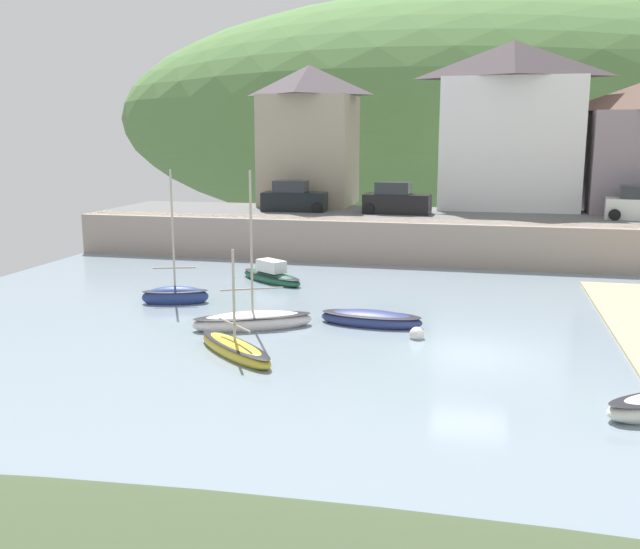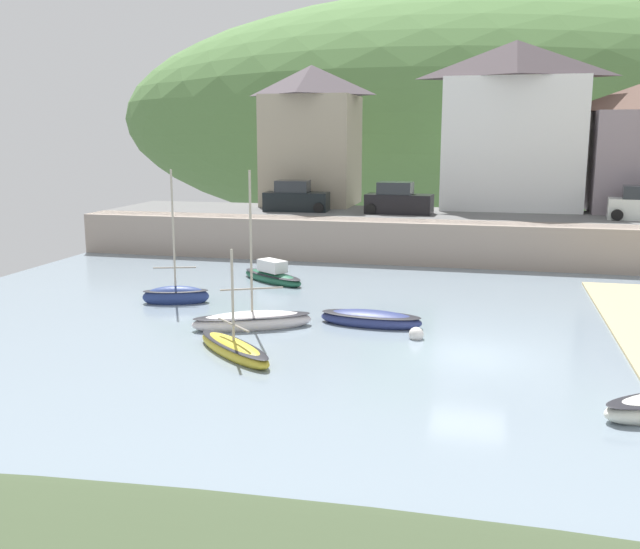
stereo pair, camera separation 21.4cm
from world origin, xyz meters
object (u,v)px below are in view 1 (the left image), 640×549
object	(u,v)px
motorboat_with_cabin	(371,319)
waterfront_building_centre	(510,125)
mooring_buoy	(417,334)
parked_car_near_slipway	(294,198)
sailboat_white_hull	(235,349)
dinghy_open_wooden	(271,276)
sailboat_blue_trim	(175,295)
sailboat_tall_mast	(253,321)
parked_car_by_wall	(396,201)
waterfront_building_left	(309,135)

from	to	relation	value
motorboat_with_cabin	waterfront_building_centre	bearing A→B (deg)	81.00
mooring_buoy	parked_car_near_slipway	bearing A→B (deg)	116.97
sailboat_white_hull	dinghy_open_wooden	size ratio (longest dim) A/B	0.93
sailboat_blue_trim	sailboat_tall_mast	distance (m)	5.54
motorboat_with_cabin	sailboat_white_hull	world-z (taller)	sailboat_white_hull
parked_car_by_wall	mooring_buoy	xyz separation A→B (m)	(3.17, -19.22, -3.04)
parked_car_near_slipway	parked_car_by_wall	xyz separation A→B (m)	(6.61, 0.00, 0.00)
waterfront_building_centre	parked_car_by_wall	distance (m)	9.36
waterfront_building_left	parked_car_by_wall	size ratio (longest dim) A/B	2.26
waterfront_building_left	parked_car_near_slipway	bearing A→B (deg)	-89.13
waterfront_building_left	mooring_buoy	distance (m)	26.64
motorboat_with_cabin	dinghy_open_wooden	distance (m)	9.30
sailboat_white_hull	motorboat_with_cabin	bearing A→B (deg)	93.25
waterfront_building_centre	sailboat_tall_mast	distance (m)	26.75
sailboat_white_hull	parked_car_near_slipway	world-z (taller)	parked_car_near_slipway
parked_car_by_wall	motorboat_with_cabin	bearing A→B (deg)	-82.42
sailboat_blue_trim	mooring_buoy	xyz separation A→B (m)	(10.79, -3.13, -0.18)
waterfront_building_centre	parked_car_by_wall	xyz separation A→B (m)	(-6.77, -4.50, -4.64)
dinghy_open_wooden	sailboat_white_hull	bearing A→B (deg)	-43.47
parked_car_near_slipway	mooring_buoy	xyz separation A→B (m)	(9.78, -19.22, -3.04)
waterfront_building_centre	dinghy_open_wooden	size ratio (longest dim) A/B	2.56
motorboat_with_cabin	dinghy_open_wooden	xyz separation A→B (m)	(-6.14, 6.98, 0.07)
parked_car_near_slipway	waterfront_building_centre	bearing A→B (deg)	15.50
sailboat_white_hull	mooring_buoy	xyz separation A→B (m)	(5.71, 3.35, -0.07)
waterfront_building_left	sailboat_white_hull	world-z (taller)	waterfront_building_left
mooring_buoy	parked_car_by_wall	bearing A→B (deg)	99.38
dinghy_open_wooden	waterfront_building_left	bearing A→B (deg)	132.11
motorboat_with_cabin	parked_car_near_slipway	distance (m)	19.63
motorboat_with_cabin	parked_car_by_wall	xyz separation A→B (m)	(-1.27, 17.73, 2.97)
sailboat_white_hull	sailboat_tall_mast	bearing A→B (deg)	139.83
waterfront_building_centre	sailboat_blue_trim	size ratio (longest dim) A/B	1.78
waterfront_building_left	waterfront_building_centre	xyz separation A→B (m)	(13.45, -0.00, 0.62)
waterfront_building_left	sailboat_tall_mast	distance (m)	24.97
sailboat_blue_trim	sailboat_white_hull	xyz separation A→B (m)	(5.08, -6.48, -0.11)
motorboat_with_cabin	parked_car_near_slipway	size ratio (longest dim) A/B	0.98
sailboat_blue_trim	mooring_buoy	distance (m)	11.24
waterfront_building_centre	dinghy_open_wooden	xyz separation A→B (m)	(-11.64, -15.25, -7.54)
motorboat_with_cabin	parked_car_by_wall	world-z (taller)	parked_car_by_wall
dinghy_open_wooden	parked_car_near_slipway	bearing A→B (deg)	134.54
sailboat_white_hull	sailboat_tall_mast	xyz separation A→B (m)	(-0.50, 3.37, 0.06)
waterfront_building_left	sailboat_tall_mast	bearing A→B (deg)	-81.26
parked_car_near_slipway	mooring_buoy	bearing A→B (deg)	-66.12
parked_car_near_slipway	sailboat_blue_trim	bearing A→B (deg)	-96.67
waterfront_building_left	dinghy_open_wooden	xyz separation A→B (m)	(1.81, -15.25, -6.92)
sailboat_blue_trim	motorboat_with_cabin	bearing A→B (deg)	-28.81
waterfront_building_left	waterfront_building_centre	size ratio (longest dim) A/B	0.88
dinghy_open_wooden	mooring_buoy	xyz separation A→B (m)	(8.05, -8.47, -0.14)
parked_car_near_slipway	mooring_buoy	world-z (taller)	parked_car_near_slipway
waterfront_building_centre	sailboat_tall_mast	world-z (taller)	waterfront_building_centre
waterfront_building_centre	parked_car_by_wall	size ratio (longest dim) A/B	2.55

